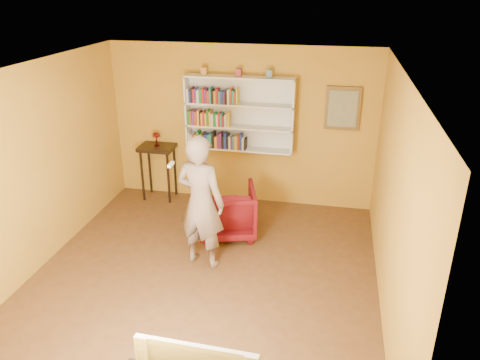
% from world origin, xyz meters
% --- Properties ---
extents(room_shell, '(5.30, 5.80, 2.88)m').
position_xyz_m(room_shell, '(0.00, 0.00, 1.02)').
color(room_shell, '#4B2F18').
rests_on(room_shell, ground).
extents(bookshelf, '(1.80, 0.29, 1.23)m').
position_xyz_m(bookshelf, '(0.00, 2.41, 1.59)').
color(bookshelf, silver).
rests_on(bookshelf, room_shell).
extents(books_row_lower, '(0.99, 0.19, 0.27)m').
position_xyz_m(books_row_lower, '(-0.37, 2.30, 1.13)').
color(books_row_lower, beige).
rests_on(books_row_lower, bookshelf).
extents(books_row_middle, '(0.71, 0.19, 0.27)m').
position_xyz_m(books_row_middle, '(-0.51, 2.30, 1.51)').
color(books_row_middle, '#186D25').
rests_on(books_row_middle, bookshelf).
extents(books_row_upper, '(0.85, 0.19, 0.27)m').
position_xyz_m(books_row_upper, '(-0.43, 2.30, 1.89)').
color(books_row_upper, beige).
rests_on(books_row_upper, bookshelf).
extents(ornament_left, '(0.09, 0.09, 0.13)m').
position_xyz_m(ornament_left, '(-0.58, 2.35, 2.28)').
color(ornament_left, '#B67C34').
rests_on(ornament_left, bookshelf).
extents(ornament_centre, '(0.09, 0.09, 0.12)m').
position_xyz_m(ornament_centre, '(-0.01, 2.35, 2.27)').
color(ornament_centre, maroon).
rests_on(ornament_centre, bookshelf).
extents(ornament_right, '(0.09, 0.09, 0.12)m').
position_xyz_m(ornament_right, '(0.48, 2.35, 2.28)').
color(ornament_right, '#456874').
rests_on(ornament_right, bookshelf).
extents(framed_painting, '(0.55, 0.05, 0.70)m').
position_xyz_m(framed_painting, '(1.65, 2.46, 1.75)').
color(framed_painting, brown).
rests_on(framed_painting, room_shell).
extents(console_table, '(0.60, 0.46, 0.98)m').
position_xyz_m(console_table, '(-1.44, 2.25, 0.81)').
color(console_table, black).
rests_on(console_table, ground).
extents(ruby_lustre, '(0.14, 0.15, 0.24)m').
position_xyz_m(ruby_lustre, '(-1.44, 2.25, 1.15)').
color(ruby_lustre, maroon).
rests_on(ruby_lustre, console_table).
extents(armchair, '(1.04, 1.05, 0.78)m').
position_xyz_m(armchair, '(0.05, 1.21, 0.39)').
color(armchair, '#49050E').
rests_on(armchair, ground).
extents(person, '(0.76, 0.58, 1.85)m').
position_xyz_m(person, '(-0.11, 0.35, 0.93)').
color(person, '#6F5C51').
rests_on(person, ground).
extents(game_remote, '(0.04, 0.15, 0.04)m').
position_xyz_m(game_remote, '(-0.40, 0.12, 1.53)').
color(game_remote, silver).
rests_on(game_remote, person).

